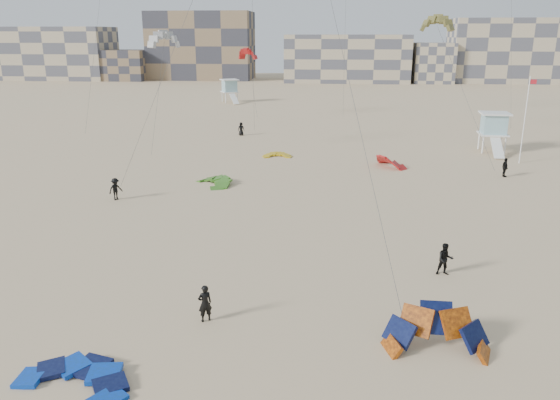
# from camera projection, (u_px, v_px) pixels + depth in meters

# --- Properties ---
(ground) EXTENTS (320.00, 320.00, 0.00)m
(ground) POSITION_uv_depth(u_px,v_px,m) (159.00, 336.00, 23.14)
(ground) COLOR tan
(ground) RESTS_ON ground
(kite_ground_blue) EXTENTS (5.01, 5.15, 0.84)m
(kite_ground_blue) POSITION_uv_depth(u_px,v_px,m) (76.00, 383.00, 20.03)
(kite_ground_blue) COLOR #0334D1
(kite_ground_blue) RESTS_ON ground
(kite_ground_orange) EXTENTS (4.46, 4.30, 4.29)m
(kite_ground_orange) POSITION_uv_depth(u_px,v_px,m) (436.00, 350.00, 22.14)
(kite_ground_orange) COLOR orange
(kite_ground_orange) RESTS_ON ground
(kite_ground_green) EXTENTS (5.48, 5.42, 2.00)m
(kite_ground_green) POSITION_uv_depth(u_px,v_px,m) (214.00, 184.00, 46.48)
(kite_ground_green) COLOR #37781C
(kite_ground_green) RESTS_ON ground
(kite_ground_red_far) EXTENTS (4.83, 4.77, 3.32)m
(kite_ground_red_far) POSITION_uv_depth(u_px,v_px,m) (390.00, 167.00, 52.62)
(kite_ground_red_far) COLOR red
(kite_ground_red_far) RESTS_ON ground
(kite_ground_yellow) EXTENTS (2.98, 3.14, 1.10)m
(kite_ground_yellow) POSITION_uv_depth(u_px,v_px,m) (277.00, 157.00, 56.81)
(kite_ground_yellow) COLOR #C7970E
(kite_ground_yellow) RESTS_ON ground
(kitesurfer_main) EXTENTS (0.76, 0.69, 1.74)m
(kitesurfer_main) POSITION_uv_depth(u_px,v_px,m) (205.00, 303.00, 24.14)
(kitesurfer_main) COLOR black
(kitesurfer_main) RESTS_ON ground
(kitesurfer_b) EXTENTS (0.90, 0.72, 1.76)m
(kitesurfer_b) POSITION_uv_depth(u_px,v_px,m) (445.00, 259.00, 28.82)
(kitesurfer_b) COLOR black
(kitesurfer_b) RESTS_ON ground
(kitesurfer_c) EXTENTS (1.19, 1.26, 1.71)m
(kitesurfer_c) POSITION_uv_depth(u_px,v_px,m) (116.00, 189.00, 41.92)
(kitesurfer_c) COLOR black
(kitesurfer_c) RESTS_ON ground
(kitesurfer_d) EXTENTS (0.53, 1.05, 1.71)m
(kitesurfer_d) POSITION_uv_depth(u_px,v_px,m) (505.00, 168.00, 48.59)
(kitesurfer_d) COLOR black
(kitesurfer_d) RESTS_ON ground
(kitesurfer_e) EXTENTS (0.90, 0.69, 1.64)m
(kitesurfer_e) POSITION_uv_depth(u_px,v_px,m) (241.00, 129.00, 68.46)
(kitesurfer_e) COLOR black
(kitesurfer_e) RESTS_ON ground
(kitesurfer_f) EXTENTS (0.70, 1.54, 1.60)m
(kitesurfer_f) POSITION_uv_depth(u_px,v_px,m) (490.00, 124.00, 72.44)
(kitesurfer_f) COLOR black
(kitesurfer_f) RESTS_ON ground
(kite_fly_grey) EXTENTS (4.39, 6.33, 11.73)m
(kite_fly_grey) POSITION_uv_depth(u_px,v_px,m) (164.00, 41.00, 53.83)
(kite_fly_grey) COLOR silver
(kite_fly_grey) RESTS_ON ground
(kite_fly_olive) EXTENTS (6.42, 10.03, 13.39)m
(kite_fly_olive) POSITION_uv_depth(u_px,v_px,m) (437.00, 25.00, 51.52)
(kite_fly_olive) COLOR olive
(kite_fly_olive) RESTS_ON ground
(kite_fly_red) EXTENTS (4.47, 8.67, 9.62)m
(kite_fly_red) POSITION_uv_depth(u_px,v_px,m) (248.00, 55.00, 80.22)
(kite_fly_red) COLOR red
(kite_fly_red) RESTS_ON ground
(lifeguard_tower_near) EXTENTS (3.15, 5.84, 4.22)m
(lifeguard_tower_near) POSITION_uv_depth(u_px,v_px,m) (493.00, 132.00, 58.76)
(lifeguard_tower_near) COLOR white
(lifeguard_tower_near) RESTS_ON ground
(lifeguard_tower_far) EXTENTS (4.00, 6.28, 4.19)m
(lifeguard_tower_far) POSITION_uv_depth(u_px,v_px,m) (230.00, 91.00, 101.18)
(lifeguard_tower_far) COLOR white
(lifeguard_tower_far) RESTS_ON ground
(flagpole) EXTENTS (0.69, 0.11, 8.45)m
(flagpole) POSITION_uv_depth(u_px,v_px,m) (525.00, 119.00, 52.72)
(flagpole) COLOR white
(flagpole) RESTS_ON ground
(condo_west_a) EXTENTS (30.00, 15.00, 14.00)m
(condo_west_a) POSITION_uv_depth(u_px,v_px,m) (57.00, 53.00, 151.40)
(condo_west_a) COLOR tan
(condo_west_a) RESTS_ON ground
(condo_west_b) EXTENTS (28.00, 14.00, 18.00)m
(condo_west_b) POSITION_uv_depth(u_px,v_px,m) (202.00, 46.00, 150.84)
(condo_west_b) COLOR #80684D
(condo_west_b) RESTS_ON ground
(condo_mid) EXTENTS (32.00, 16.00, 12.00)m
(condo_mid) POSITION_uv_depth(u_px,v_px,m) (347.00, 58.00, 144.13)
(condo_mid) COLOR tan
(condo_mid) RESTS_ON ground
(condo_east) EXTENTS (26.00, 14.00, 16.00)m
(condo_east) POSITION_uv_depth(u_px,v_px,m) (502.00, 51.00, 141.67)
(condo_east) COLOR tan
(condo_east) RESTS_ON ground
(condo_fill_left) EXTENTS (12.00, 10.00, 8.00)m
(condo_fill_left) POSITION_uv_depth(u_px,v_px,m) (125.00, 65.00, 148.48)
(condo_fill_left) COLOR #80684D
(condo_fill_left) RESTS_ON ground
(condo_fill_right) EXTENTS (10.00, 10.00, 10.00)m
(condo_fill_right) POSITION_uv_depth(u_px,v_px,m) (433.00, 63.00, 140.44)
(condo_fill_right) COLOR tan
(condo_fill_right) RESTS_ON ground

